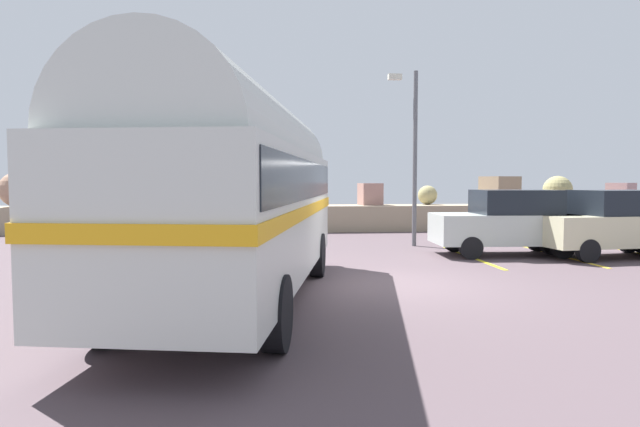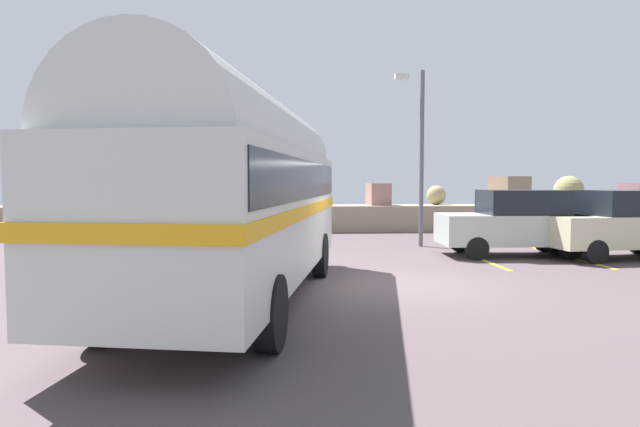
% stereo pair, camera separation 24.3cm
% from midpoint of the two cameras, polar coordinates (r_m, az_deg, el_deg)
% --- Properties ---
extents(ground, '(32.00, 26.00, 0.02)m').
position_cam_midpoint_polar(ground, '(11.13, 7.04, -7.50)').
color(ground, '#514348').
extents(breakwater, '(31.36, 2.49, 2.48)m').
position_cam_midpoint_polar(breakwater, '(22.61, -0.06, 0.01)').
color(breakwater, gray).
rests_on(breakwater, ground).
extents(vintage_coach, '(4.01, 8.88, 3.70)m').
position_cam_midpoint_polar(vintage_coach, '(9.28, -9.41, 2.97)').
color(vintage_coach, black).
rests_on(vintage_coach, ground).
extents(parked_car_nearest, '(4.17, 1.88, 1.86)m').
position_cam_midpoint_polar(parked_car_nearest, '(16.00, 19.16, -0.84)').
color(parked_car_nearest, black).
rests_on(parked_car_nearest, ground).
extents(parked_car_middle, '(4.24, 2.09, 1.86)m').
position_cam_midpoint_polar(parked_car_middle, '(16.70, 28.49, -0.90)').
color(parked_car_middle, black).
rests_on(parked_car_middle, ground).
extents(lamp_post, '(0.85, 0.72, 5.65)m').
position_cam_midpoint_polar(lamp_post, '(17.57, 9.43, 7.02)').
color(lamp_post, '#5B5B60').
rests_on(lamp_post, ground).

